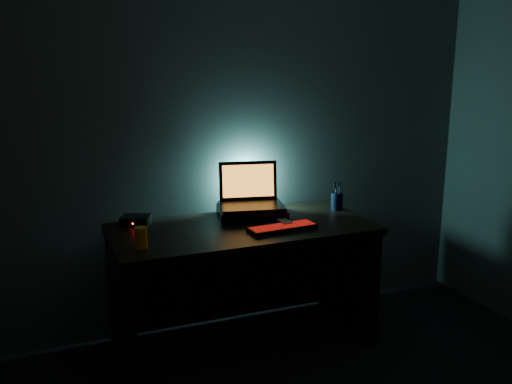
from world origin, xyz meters
TOP-DOWN VIEW (x-y plane):
  - room at (0.00, 0.00)m, footprint 3.50×4.00m
  - desk at (0.00, 1.67)m, footprint 1.50×0.70m
  - riser at (0.12, 1.77)m, footprint 0.45×0.38m
  - laptop at (0.13, 1.82)m, footprint 0.43×0.35m
  - keyboard at (0.18, 1.47)m, footprint 0.40×0.15m
  - mousepad at (0.23, 1.53)m, footprint 0.23×0.21m
  - mouse at (0.23, 1.53)m, footprint 0.06×0.10m
  - pen_cup at (0.68, 1.73)m, footprint 0.09×0.09m
  - juice_glass at (-0.61, 1.45)m, footprint 0.07×0.07m
  - router at (-0.57, 1.87)m, footprint 0.20×0.18m

SIDE VIEW (x-z plane):
  - desk at x=0.00m, z-range 0.12..0.87m
  - mousepad at x=0.23m, z-range 0.75..0.75m
  - keyboard at x=0.18m, z-range 0.75..0.77m
  - mouse at x=0.23m, z-range 0.75..0.78m
  - router at x=-0.57m, z-range 0.75..0.80m
  - riser at x=0.12m, z-range 0.75..0.81m
  - pen_cup at x=0.68m, z-range 0.75..0.86m
  - juice_glass at x=-0.61m, z-range 0.75..0.86m
  - laptop at x=0.13m, z-range 0.74..1.00m
  - room at x=0.00m, z-range 0.00..2.50m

